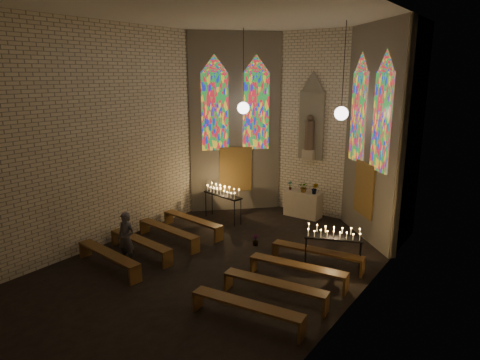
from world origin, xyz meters
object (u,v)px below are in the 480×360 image
at_px(aisle_flower_pot, 255,240).
at_px(votive_stand_left, 223,193).
at_px(altar, 303,204).
at_px(visitor, 126,239).
at_px(votive_stand_right, 334,235).

xyz_separation_m(aisle_flower_pot, votive_stand_left, (-2.36, 1.35, 0.91)).
relative_size(altar, visitor, 0.89).
height_order(votive_stand_right, visitor, visitor).
bearing_deg(aisle_flower_pot, votive_stand_right, -2.82).
bearing_deg(visitor, votive_stand_left, 82.07).
distance_m(votive_stand_left, visitor, 4.68).
bearing_deg(votive_stand_right, votive_stand_left, 141.47).
xyz_separation_m(aisle_flower_pot, visitor, (-2.31, -3.32, 0.61)).
distance_m(aisle_flower_pot, votive_stand_left, 2.87).
height_order(aisle_flower_pot, visitor, visitor).
bearing_deg(altar, aisle_flower_pot, -88.43).
height_order(aisle_flower_pot, votive_stand_left, votive_stand_left).
xyz_separation_m(votive_stand_left, votive_stand_right, (5.07, -1.48, -0.07)).
xyz_separation_m(altar, visitor, (-2.21, -6.84, 0.29)).
height_order(aisle_flower_pot, votive_stand_right, votive_stand_right).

